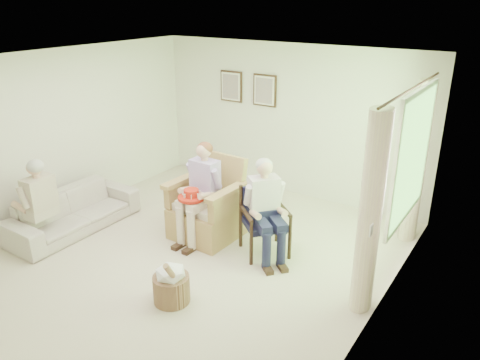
# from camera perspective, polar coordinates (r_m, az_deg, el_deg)

# --- Properties ---
(floor) EXTENTS (5.50, 5.50, 0.00)m
(floor) POSITION_cam_1_polar(r_m,az_deg,el_deg) (6.51, -6.17, -9.16)
(floor) COLOR beige
(floor) RESTS_ON ground
(back_wall) EXTENTS (5.00, 0.04, 2.60)m
(back_wall) POSITION_cam_1_polar(r_m,az_deg,el_deg) (8.15, 5.83, 7.20)
(back_wall) COLOR silver
(back_wall) RESTS_ON ground
(left_wall) EXTENTS (0.04, 5.50, 2.60)m
(left_wall) POSITION_cam_1_polar(r_m,az_deg,el_deg) (7.73, -21.15, 5.05)
(left_wall) COLOR silver
(left_wall) RESTS_ON ground
(right_wall) EXTENTS (0.04, 5.50, 2.60)m
(right_wall) POSITION_cam_1_polar(r_m,az_deg,el_deg) (4.85, 16.81, -3.97)
(right_wall) COLOR silver
(right_wall) RESTS_ON ground
(ceiling) EXTENTS (5.00, 5.50, 0.02)m
(ceiling) POSITION_cam_1_polar(r_m,az_deg,el_deg) (5.64, -7.25, 14.16)
(ceiling) COLOR white
(ceiling) RESTS_ON back_wall
(window) EXTENTS (0.13, 2.50, 1.63)m
(window) POSITION_cam_1_polar(r_m,az_deg,el_deg) (5.85, 20.33, 3.01)
(window) COLOR #2D6B23
(window) RESTS_ON right_wall
(curtain_left) EXTENTS (0.34, 0.34, 2.30)m
(curtain_left) POSITION_cam_1_polar(r_m,az_deg,el_deg) (5.14, 15.57, -4.15)
(curtain_left) COLOR beige
(curtain_left) RESTS_ON ground
(curtain_right) EXTENTS (0.34, 0.34, 2.30)m
(curtain_right) POSITION_cam_1_polar(r_m,az_deg,el_deg) (6.92, 20.79, 1.93)
(curtain_right) COLOR beige
(curtain_right) RESTS_ON ground
(framed_print_left) EXTENTS (0.45, 0.05, 0.55)m
(framed_print_left) POSITION_cam_1_polar(r_m,az_deg,el_deg) (8.59, -1.09, 11.34)
(framed_print_left) COLOR #382114
(framed_print_left) RESTS_ON back_wall
(framed_print_right) EXTENTS (0.45, 0.05, 0.55)m
(framed_print_right) POSITION_cam_1_polar(r_m,az_deg,el_deg) (8.22, 3.01, 10.85)
(framed_print_right) COLOR #382114
(framed_print_right) RESTS_ON back_wall
(wicker_armchair) EXTENTS (0.91, 0.91, 1.17)m
(wicker_armchair) POSITION_cam_1_polar(r_m,az_deg,el_deg) (6.85, -3.90, -3.89)
(wicker_armchair) COLOR tan
(wicker_armchair) RESTS_ON ground
(wood_armchair) EXTENTS (0.59, 0.55, 0.90)m
(wood_armchair) POSITION_cam_1_polar(r_m,az_deg,el_deg) (6.39, 3.43, -4.61)
(wood_armchair) COLOR black
(wood_armchair) RESTS_ON ground
(sofa) EXTENTS (1.99, 0.78, 0.58)m
(sofa) POSITION_cam_1_polar(r_m,az_deg,el_deg) (7.47, -19.61, -3.62)
(sofa) COLOR beige
(sofa) RESTS_ON ground
(person_wicker) EXTENTS (0.40, 0.62, 1.41)m
(person_wicker) POSITION_cam_1_polar(r_m,az_deg,el_deg) (6.55, -4.81, -0.67)
(person_wicker) COLOR beige
(person_wicker) RESTS_ON ground
(person_dark) EXTENTS (0.40, 0.62, 1.33)m
(person_dark) POSITION_cam_1_polar(r_m,az_deg,el_deg) (6.15, 2.78, -2.81)
(person_dark) COLOR #1B1D3C
(person_dark) RESTS_ON ground
(person_sofa) EXTENTS (0.42, 0.63, 1.25)m
(person_sofa) POSITION_cam_1_polar(r_m,az_deg,el_deg) (7.02, -23.66, -2.14)
(person_sofa) COLOR #BDB098
(person_sofa) RESTS_ON ground
(red_hat) EXTENTS (0.37, 0.37, 0.14)m
(red_hat) POSITION_cam_1_polar(r_m,az_deg,el_deg) (6.45, -5.95, -1.90)
(red_hat) COLOR red
(red_hat) RESTS_ON person_wicker
(hatbox) EXTENTS (0.54, 0.54, 0.62)m
(hatbox) POSITION_cam_1_polar(r_m,az_deg,el_deg) (5.54, -8.39, -12.33)
(hatbox) COLOR #9F7956
(hatbox) RESTS_ON ground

